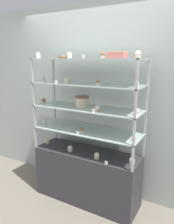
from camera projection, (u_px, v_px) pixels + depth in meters
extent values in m
plane|color=gray|center=(87.00, 198.00, 2.99)|extent=(20.00, 20.00, 0.00)
cube|color=#A8B2AD|center=(100.00, 101.00, 3.00)|extent=(8.00, 0.05, 2.60)
cube|color=#333338|center=(87.00, 176.00, 2.91)|extent=(1.37, 0.46, 0.69)
cube|color=#B7B7BC|center=(55.00, 128.00, 3.30)|extent=(0.02, 0.02, 0.29)
cube|color=#B7B7BC|center=(144.00, 145.00, 2.65)|extent=(0.02, 0.02, 0.29)
cube|color=#B7B7BC|center=(36.00, 137.00, 2.94)|extent=(0.02, 0.02, 0.29)
cube|color=#B7B7BC|center=(133.00, 159.00, 2.29)|extent=(0.02, 0.02, 0.29)
cube|color=#B2C6C1|center=(87.00, 130.00, 2.76)|extent=(1.37, 0.46, 0.01)
cube|color=#B7B7BC|center=(55.00, 110.00, 3.23)|extent=(0.02, 0.02, 0.29)
cube|color=#B7B7BC|center=(145.00, 122.00, 2.59)|extent=(0.02, 0.02, 0.29)
cube|color=#B7B7BC|center=(34.00, 116.00, 2.87)|extent=(0.02, 0.02, 0.29)
cube|color=#B7B7BC|center=(134.00, 132.00, 2.22)|extent=(0.02, 0.02, 0.29)
cube|color=#B2C6C1|center=(87.00, 108.00, 2.69)|extent=(1.37, 0.46, 0.01)
cube|color=#B7B7BC|center=(54.00, 90.00, 3.17)|extent=(0.02, 0.02, 0.29)
cube|color=#B7B7BC|center=(147.00, 98.00, 2.52)|extent=(0.02, 0.02, 0.29)
cube|color=#B7B7BC|center=(33.00, 94.00, 2.80)|extent=(0.02, 0.02, 0.29)
cube|color=#B7B7BC|center=(136.00, 104.00, 2.15)|extent=(0.02, 0.02, 0.29)
cube|color=#B2C6C1|center=(87.00, 84.00, 2.62)|extent=(1.37, 0.46, 0.01)
cube|color=#B7B7BC|center=(53.00, 69.00, 3.10)|extent=(0.02, 0.02, 0.29)
cube|color=#B7B7BC|center=(149.00, 72.00, 2.45)|extent=(0.02, 0.02, 0.29)
cube|color=#B7B7BC|center=(32.00, 71.00, 2.73)|extent=(0.02, 0.02, 0.29)
cube|color=#B7B7BC|center=(137.00, 74.00, 2.08)|extent=(0.02, 0.02, 0.29)
cube|color=#B2C6C1|center=(87.00, 59.00, 2.56)|extent=(1.37, 0.46, 0.01)
cylinder|color=beige|center=(82.00, 102.00, 2.74)|extent=(0.17, 0.17, 0.11)
cylinder|color=#8C5B42|center=(82.00, 97.00, 2.72)|extent=(0.18, 0.18, 0.02)
cube|color=#C66660|center=(117.00, 55.00, 2.35)|extent=(0.19, 0.14, 0.06)
cube|color=#E5996B|center=(118.00, 52.00, 2.34)|extent=(0.19, 0.15, 0.01)
cylinder|color=#CCB28C|center=(48.00, 143.00, 3.09)|extent=(0.06, 0.06, 0.03)
sphere|color=#F4EAB2|center=(48.00, 141.00, 3.09)|extent=(0.06, 0.06, 0.06)
cylinder|color=white|center=(70.00, 150.00, 2.85)|extent=(0.06, 0.06, 0.03)
sphere|color=silver|center=(70.00, 148.00, 2.84)|extent=(0.06, 0.06, 0.06)
cylinder|color=beige|center=(97.00, 157.00, 2.63)|extent=(0.06, 0.06, 0.03)
sphere|color=#F4EAB2|center=(97.00, 155.00, 2.62)|extent=(0.06, 0.06, 0.06)
cylinder|color=white|center=(132.00, 163.00, 2.50)|extent=(0.06, 0.06, 0.03)
sphere|color=white|center=(132.00, 160.00, 2.49)|extent=(0.06, 0.06, 0.06)
cube|color=white|center=(106.00, 163.00, 2.47)|extent=(0.04, 0.00, 0.04)
cylinder|color=beige|center=(45.00, 124.00, 2.99)|extent=(0.05, 0.05, 0.03)
sphere|color=white|center=(44.00, 122.00, 2.99)|extent=(0.05, 0.05, 0.05)
cylinder|color=white|center=(82.00, 131.00, 2.67)|extent=(0.05, 0.05, 0.03)
sphere|color=#8C5B42|center=(82.00, 129.00, 2.67)|extent=(0.05, 0.05, 0.05)
cylinder|color=#CCB28C|center=(134.00, 139.00, 2.41)|extent=(0.05, 0.05, 0.03)
sphere|color=white|center=(134.00, 137.00, 2.41)|extent=(0.05, 0.05, 0.05)
cube|color=white|center=(78.00, 133.00, 2.58)|extent=(0.04, 0.00, 0.04)
cylinder|color=beige|center=(44.00, 102.00, 2.94)|extent=(0.06, 0.06, 0.02)
sphere|color=#8C5B42|center=(44.00, 100.00, 2.94)|extent=(0.06, 0.06, 0.06)
cylinder|color=#CCB28C|center=(97.00, 110.00, 2.49)|extent=(0.06, 0.06, 0.02)
sphere|color=silver|center=(97.00, 108.00, 2.48)|extent=(0.06, 0.06, 0.06)
cylinder|color=white|center=(136.00, 114.00, 2.34)|extent=(0.06, 0.06, 0.02)
sphere|color=white|center=(137.00, 111.00, 2.33)|extent=(0.06, 0.06, 0.06)
cube|color=white|center=(94.00, 111.00, 2.41)|extent=(0.04, 0.00, 0.04)
cylinder|color=white|center=(43.00, 80.00, 2.88)|extent=(0.04, 0.04, 0.03)
sphere|color=silver|center=(43.00, 78.00, 2.87)|extent=(0.05, 0.05, 0.05)
cylinder|color=beige|center=(66.00, 82.00, 2.63)|extent=(0.04, 0.04, 0.03)
sphere|color=#F4EAB2|center=(66.00, 80.00, 2.62)|extent=(0.05, 0.05, 0.05)
cylinder|color=white|center=(98.00, 84.00, 2.42)|extent=(0.04, 0.04, 0.03)
sphere|color=#8C5B42|center=(98.00, 82.00, 2.41)|extent=(0.05, 0.05, 0.05)
cylinder|color=white|center=(137.00, 86.00, 2.28)|extent=(0.04, 0.04, 0.03)
sphere|color=#F4EAB2|center=(137.00, 83.00, 2.27)|extent=(0.05, 0.05, 0.05)
cube|color=white|center=(56.00, 82.00, 2.59)|extent=(0.04, 0.00, 0.04)
cylinder|color=beige|center=(38.00, 57.00, 2.75)|extent=(0.06, 0.06, 0.03)
sphere|color=white|center=(38.00, 55.00, 2.74)|extent=(0.06, 0.06, 0.06)
cylinder|color=beige|center=(69.00, 57.00, 2.62)|extent=(0.06, 0.06, 0.03)
sphere|color=#F4EAB2|center=(69.00, 54.00, 2.62)|extent=(0.06, 0.06, 0.06)
cylinder|color=#CCB28C|center=(102.00, 57.00, 2.41)|extent=(0.06, 0.06, 0.03)
sphere|color=#8C5B42|center=(103.00, 54.00, 2.40)|extent=(0.06, 0.06, 0.06)
cylinder|color=#CCB28C|center=(138.00, 57.00, 2.18)|extent=(0.06, 0.06, 0.03)
sphere|color=silver|center=(138.00, 53.00, 2.17)|extent=(0.06, 0.06, 0.06)
cube|color=white|center=(83.00, 56.00, 2.34)|extent=(0.04, 0.00, 0.04)
torus|color=brown|center=(63.00, 57.00, 2.71)|extent=(0.12, 0.12, 0.03)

